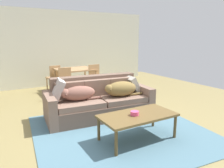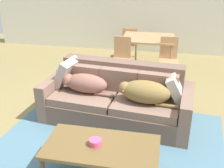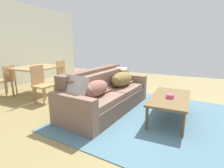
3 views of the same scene
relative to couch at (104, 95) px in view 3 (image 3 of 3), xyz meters
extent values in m
plane|color=olive|center=(-0.19, -0.29, -0.34)|extent=(10.00, 10.00, 0.00)
cube|color=slate|center=(-0.01, -0.95, -0.33)|extent=(3.36, 3.21, 0.01)
cube|color=brown|center=(-0.01, -0.07, -0.17)|extent=(2.06, 1.14, 0.33)
cube|color=#7D6050|center=(-0.50, -0.02, 0.06)|extent=(1.04, 1.00, 0.12)
cube|color=#7D6050|center=(0.48, -0.11, 0.06)|extent=(1.04, 1.00, 0.12)
cube|color=brown|center=(0.03, 0.29, 0.33)|extent=(1.99, 0.43, 0.43)
cube|color=#7D6050|center=(-0.60, 0.16, 0.30)|extent=(0.62, 0.22, 0.36)
cube|color=#7D6050|center=(0.01, 0.10, 0.30)|extent=(0.62, 0.22, 0.36)
cube|color=#7D6050|center=(0.62, 0.04, 0.30)|extent=(0.62, 0.22, 0.36)
cube|color=#7D6050|center=(-1.07, 0.04, -0.03)|extent=(0.26, 0.96, 0.62)
cube|color=#7D6050|center=(1.06, -0.17, -0.03)|extent=(0.26, 0.96, 0.62)
ellipsoid|color=#855648|center=(-0.48, -0.07, 0.27)|extent=(0.71, 0.37, 0.30)
sphere|color=#855648|center=(-0.77, -0.06, 0.30)|extent=(0.19, 0.19, 0.19)
cone|color=brown|center=(-0.78, -0.15, 0.29)|extent=(0.10, 0.11, 0.09)
cylinder|color=#855648|center=(-0.18, -0.16, 0.15)|extent=(0.31, 0.08, 0.05)
ellipsoid|color=olive|center=(0.45, -0.22, 0.28)|extent=(0.75, 0.44, 0.33)
sphere|color=olive|center=(0.15, -0.21, 0.32)|extent=(0.18, 0.18, 0.18)
cone|color=brown|center=(0.14, -0.30, 0.31)|extent=(0.09, 0.11, 0.08)
cylinder|color=olive|center=(0.77, -0.33, 0.15)|extent=(0.33, 0.08, 0.05)
cube|color=#B0A29C|center=(-0.88, 0.14, 0.33)|extent=(0.41, 0.52, 0.48)
cube|color=#B0A99C|center=(0.89, -0.04, 0.30)|extent=(0.33, 0.42, 0.41)
cube|color=brown|center=(0.07, -1.36, 0.10)|extent=(1.30, 0.67, 0.04)
cylinder|color=brown|center=(-0.53, -1.65, -0.13)|extent=(0.05, 0.05, 0.41)
cylinder|color=brown|center=(0.66, -1.65, -0.13)|extent=(0.05, 0.05, 0.41)
cylinder|color=brown|center=(-0.53, -1.08, -0.13)|extent=(0.05, 0.05, 0.41)
cylinder|color=brown|center=(0.66, -1.08, -0.13)|extent=(0.05, 0.05, 0.41)
cylinder|color=#EA4C7F|center=(0.00, -1.36, 0.15)|extent=(0.14, 0.14, 0.07)
cube|color=tan|center=(0.29, 2.24, 0.42)|extent=(1.13, 0.94, 0.04)
cylinder|color=#97724A|center=(-0.23, 1.82, 0.03)|extent=(0.05, 0.05, 0.74)
cylinder|color=#97724A|center=(0.81, 1.82, 0.03)|extent=(0.05, 0.05, 0.74)
cylinder|color=#97724A|center=(-0.23, 2.66, 0.03)|extent=(0.05, 0.05, 0.74)
cylinder|color=#97724A|center=(0.81, 2.66, 0.03)|extent=(0.05, 0.05, 0.74)
cube|color=tan|center=(-0.22, 1.54, 0.09)|extent=(0.42, 0.42, 0.04)
cube|color=tan|center=(-0.21, 1.72, 0.34)|extent=(0.36, 0.06, 0.46)
cylinder|color=#A0784F|center=(-0.39, 1.38, -0.14)|extent=(0.04, 0.04, 0.40)
cylinder|color=#A0784F|center=(-0.05, 1.36, -0.14)|extent=(0.04, 0.04, 0.40)
cylinder|color=#A0784F|center=(-0.38, 1.72, -0.14)|extent=(0.04, 0.04, 0.40)
cylinder|color=#A0784F|center=(-0.04, 1.70, -0.14)|extent=(0.04, 0.04, 0.40)
cube|color=tan|center=(0.76, 1.64, 0.10)|extent=(0.42, 0.42, 0.04)
cube|color=tan|center=(0.75, 1.82, 0.36)|extent=(0.36, 0.06, 0.47)
cylinder|color=#A0784F|center=(0.60, 1.46, -0.13)|extent=(0.04, 0.04, 0.42)
cylinder|color=#A0784F|center=(0.94, 1.48, -0.13)|extent=(0.04, 0.04, 0.42)
cylinder|color=#A0784F|center=(0.58, 1.80, -0.13)|extent=(0.04, 0.04, 0.42)
cylinder|color=#A0784F|center=(0.92, 1.82, -0.13)|extent=(0.04, 0.04, 0.42)
cube|color=tan|center=(-0.22, 2.94, 0.09)|extent=(0.45, 0.45, 0.04)
cube|color=tan|center=(-0.20, 2.76, 0.31)|extent=(0.36, 0.08, 0.40)
cylinder|color=#A0784F|center=(-0.07, 3.13, -0.13)|extent=(0.04, 0.04, 0.40)
cylinder|color=#A0784F|center=(-0.03, 2.79, -0.13)|extent=(0.04, 0.04, 0.40)
cylinder|color=#A0784F|center=(-0.37, 2.75, -0.13)|extent=(0.04, 0.04, 0.40)
camera|label=1|loc=(-2.02, -4.10, 1.38)|focal=34.22mm
camera|label=2|loc=(0.68, -3.84, 2.04)|focal=44.38mm
camera|label=3|loc=(-3.27, -1.71, 1.14)|focal=28.41mm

